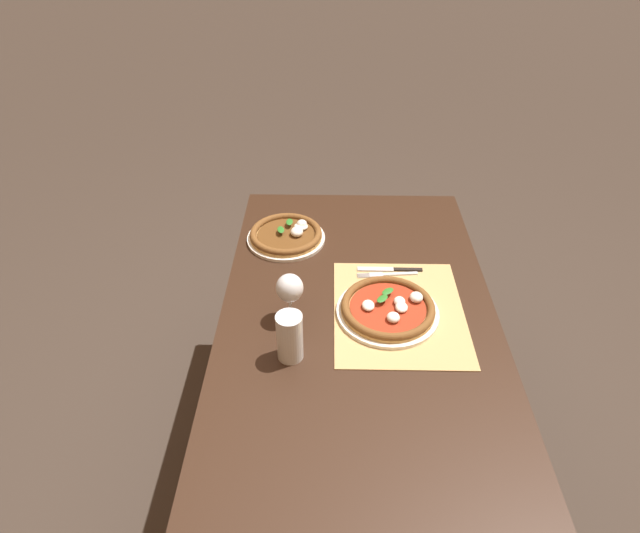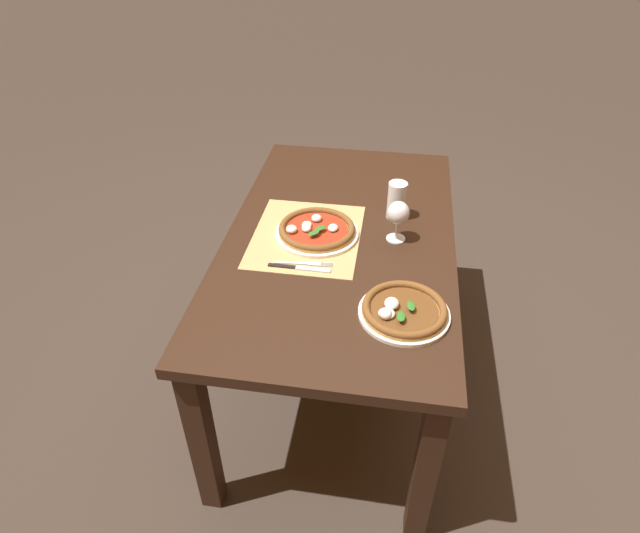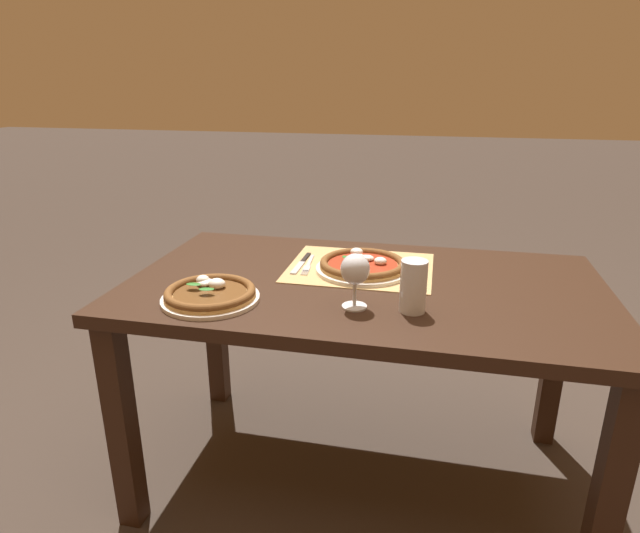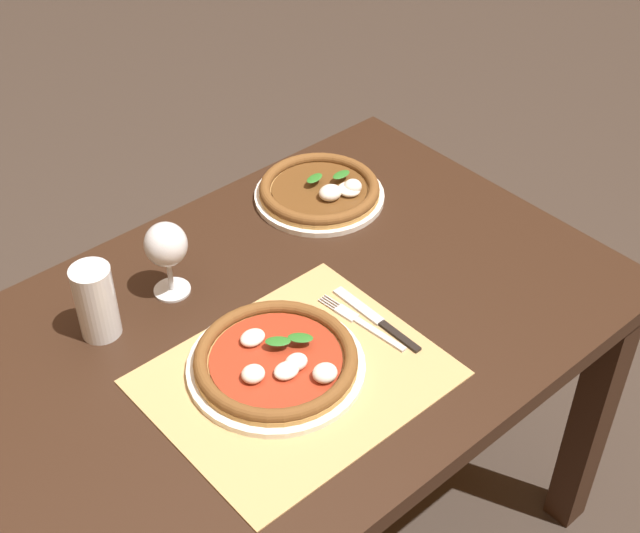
{
  "view_description": "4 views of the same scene",
  "coord_description": "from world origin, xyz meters",
  "px_view_note": "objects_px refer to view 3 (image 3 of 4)",
  "views": [
    {
      "loc": [
        -1.18,
        0.09,
        1.82
      ],
      "look_at": [
        0.17,
        0.12,
        0.8
      ],
      "focal_mm": 30.0,
      "sensor_mm": 36.0,
      "label": 1
    },
    {
      "loc": [
        1.64,
        0.18,
        1.84
      ],
      "look_at": [
        0.27,
        -0.03,
        0.79
      ],
      "focal_mm": 30.0,
      "sensor_mm": 36.0,
      "label": 2
    },
    {
      "loc": [
        -0.2,
        1.55,
        1.34
      ],
      "look_at": [
        0.13,
        0.04,
        0.79
      ],
      "focal_mm": 30.0,
      "sensor_mm": 36.0,
      "label": 3
    },
    {
      "loc": [
        -0.62,
        -0.93,
        1.86
      ],
      "look_at": [
        0.2,
        0.01,
        0.81
      ],
      "focal_mm": 50.0,
      "sensor_mm": 36.0,
      "label": 4
    }
  ],
  "objects_px": {
    "pizza_near": "(363,265)",
    "wine_glass": "(354,271)",
    "knife": "(301,263)",
    "pizza_far": "(210,294)",
    "fork": "(308,265)",
    "pint_glass": "(413,287)"
  },
  "relations": [
    {
      "from": "wine_glass",
      "to": "pint_glass",
      "type": "bearing_deg",
      "value": -176.8
    },
    {
      "from": "wine_glass",
      "to": "knife",
      "type": "relative_size",
      "value": 0.72
    },
    {
      "from": "knife",
      "to": "pizza_far",
      "type": "bearing_deg",
      "value": 63.46
    },
    {
      "from": "wine_glass",
      "to": "pint_glass",
      "type": "height_order",
      "value": "wine_glass"
    },
    {
      "from": "wine_glass",
      "to": "pizza_far",
      "type": "bearing_deg",
      "value": 5.66
    },
    {
      "from": "pizza_far",
      "to": "fork",
      "type": "height_order",
      "value": "pizza_far"
    },
    {
      "from": "pizza_far",
      "to": "fork",
      "type": "distance_m",
      "value": 0.4
    },
    {
      "from": "knife",
      "to": "fork",
      "type": "bearing_deg",
      "value": 157.54
    },
    {
      "from": "wine_glass",
      "to": "knife",
      "type": "height_order",
      "value": "wine_glass"
    },
    {
      "from": "pint_glass",
      "to": "knife",
      "type": "relative_size",
      "value": 0.67
    },
    {
      "from": "pint_glass",
      "to": "knife",
      "type": "distance_m",
      "value": 0.5
    },
    {
      "from": "pizza_near",
      "to": "wine_glass",
      "type": "bearing_deg",
      "value": 93.02
    },
    {
      "from": "wine_glass",
      "to": "fork",
      "type": "distance_m",
      "value": 0.38
    },
    {
      "from": "pizza_far",
      "to": "wine_glass",
      "type": "height_order",
      "value": "wine_glass"
    },
    {
      "from": "pizza_far",
      "to": "pint_glass",
      "type": "bearing_deg",
      "value": -175.03
    },
    {
      "from": "pizza_far",
      "to": "fork",
      "type": "relative_size",
      "value": 1.39
    },
    {
      "from": "fork",
      "to": "pizza_near",
      "type": "bearing_deg",
      "value": 176.08
    },
    {
      "from": "wine_glass",
      "to": "pizza_near",
      "type": "bearing_deg",
      "value": -86.98
    },
    {
      "from": "pizza_near",
      "to": "knife",
      "type": "bearing_deg",
      "value": -6.39
    },
    {
      "from": "pint_glass",
      "to": "wine_glass",
      "type": "bearing_deg",
      "value": 3.2
    },
    {
      "from": "wine_glass",
      "to": "pint_glass",
      "type": "distance_m",
      "value": 0.16
    },
    {
      "from": "pizza_far",
      "to": "knife",
      "type": "distance_m",
      "value": 0.4
    }
  ]
}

